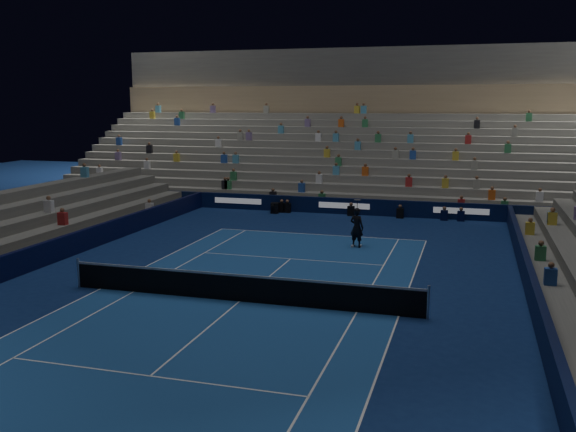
# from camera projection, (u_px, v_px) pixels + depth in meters

# --- Properties ---
(ground) EXTENTS (90.00, 90.00, 0.00)m
(ground) POSITION_uv_depth(u_px,v_px,m) (240.00, 302.00, 22.07)
(ground) COLOR navy
(ground) RESTS_ON ground
(court_surface) EXTENTS (10.97, 23.77, 0.01)m
(court_surface) POSITION_uv_depth(u_px,v_px,m) (240.00, 301.00, 22.07)
(court_surface) COLOR navy
(court_surface) RESTS_ON ground
(sponsor_barrier_far) EXTENTS (44.00, 0.25, 1.00)m
(sponsor_barrier_far) POSITION_uv_depth(u_px,v_px,m) (344.00, 206.00, 39.47)
(sponsor_barrier_far) COLOR #081133
(sponsor_barrier_far) RESTS_ON ground
(sponsor_barrier_east) EXTENTS (0.25, 37.00, 1.00)m
(sponsor_barrier_east) POSITION_uv_depth(u_px,v_px,m) (539.00, 313.00, 19.30)
(sponsor_barrier_east) COLOR #081033
(sponsor_barrier_east) RESTS_ON ground
(sponsor_barrier_west) EXTENTS (0.25, 37.00, 1.00)m
(sponsor_barrier_west) POSITION_uv_depth(u_px,v_px,m) (5.00, 268.00, 24.66)
(sponsor_barrier_west) COLOR black
(sponsor_barrier_west) RESTS_ON ground
(grandstand_main) EXTENTS (44.00, 15.20, 11.20)m
(grandstand_main) POSITION_uv_depth(u_px,v_px,m) (370.00, 149.00, 47.85)
(grandstand_main) COLOR slate
(grandstand_main) RESTS_ON ground
(tennis_net) EXTENTS (12.90, 0.10, 1.10)m
(tennis_net) POSITION_uv_depth(u_px,v_px,m) (239.00, 288.00, 21.98)
(tennis_net) COLOR #B2B2B7
(tennis_net) RESTS_ON ground
(tennis_player) EXTENTS (0.81, 0.66, 1.91)m
(tennis_player) POSITION_uv_depth(u_px,v_px,m) (357.00, 227.00, 30.29)
(tennis_player) COLOR black
(tennis_player) RESTS_ON ground
(broadcast_camera) EXTENTS (0.61, 1.00, 0.65)m
(broadcast_camera) POSITION_uv_depth(u_px,v_px,m) (275.00, 208.00, 39.85)
(broadcast_camera) COLOR black
(broadcast_camera) RESTS_ON ground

